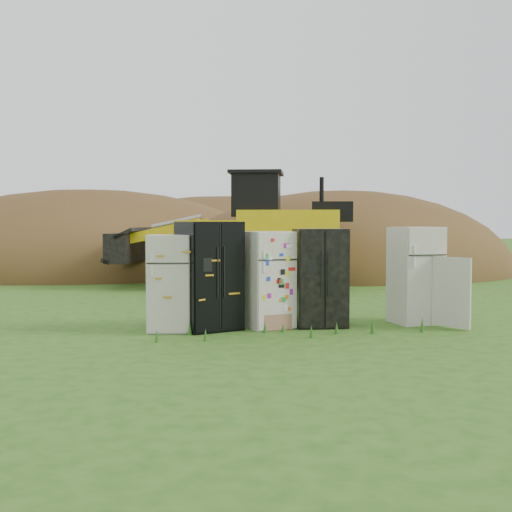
{
  "coord_description": "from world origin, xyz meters",
  "views": [
    {
      "loc": [
        -2.88,
        -11.64,
        1.96
      ],
      "look_at": [
        -0.43,
        2.0,
        1.23
      ],
      "focal_mm": 45.0,
      "sensor_mm": 36.0,
      "label": 1
    }
  ],
  "objects_px": {
    "fridge_black_side": "(209,276)",
    "fridge_sticker": "(269,280)",
    "fridge_leftmost": "(170,283)",
    "fridge_open_door": "(416,275)",
    "wheel_loader": "(228,230)",
    "fridge_dark_mid": "(320,278)"
  },
  "relations": [
    {
      "from": "fridge_open_door",
      "to": "wheel_loader",
      "type": "height_order",
      "value": "wheel_loader"
    },
    {
      "from": "fridge_sticker",
      "to": "fridge_open_door",
      "type": "xyz_separation_m",
      "value": [
        2.92,
        0.02,
        0.04
      ]
    },
    {
      "from": "fridge_open_door",
      "to": "wheel_loader",
      "type": "distance_m",
      "value": 8.02
    },
    {
      "from": "fridge_black_side",
      "to": "fridge_open_door",
      "type": "relative_size",
      "value": 1.05
    },
    {
      "from": "fridge_sticker",
      "to": "fridge_open_door",
      "type": "relative_size",
      "value": 0.96
    },
    {
      "from": "fridge_leftmost",
      "to": "fridge_sticker",
      "type": "distance_m",
      "value": 1.83
    },
    {
      "from": "fridge_dark_mid",
      "to": "fridge_sticker",
      "type": "bearing_deg",
      "value": -178.42
    },
    {
      "from": "fridge_sticker",
      "to": "fridge_black_side",
      "type": "bearing_deg",
      "value": 168.67
    },
    {
      "from": "fridge_leftmost",
      "to": "wheel_loader",
      "type": "relative_size",
      "value": 0.24
    },
    {
      "from": "fridge_open_door",
      "to": "wheel_loader",
      "type": "bearing_deg",
      "value": 101.31
    },
    {
      "from": "fridge_leftmost",
      "to": "fridge_black_side",
      "type": "xyz_separation_m",
      "value": [
        0.71,
        0.0,
        0.12
      ]
    },
    {
      "from": "fridge_black_side",
      "to": "wheel_loader",
      "type": "xyz_separation_m",
      "value": [
        1.36,
        7.6,
        0.76
      ]
    },
    {
      "from": "fridge_leftmost",
      "to": "wheel_loader",
      "type": "bearing_deg",
      "value": 82.85
    },
    {
      "from": "fridge_leftmost",
      "to": "wheel_loader",
      "type": "distance_m",
      "value": 7.93
    },
    {
      "from": "fridge_black_side",
      "to": "wheel_loader",
      "type": "relative_size",
      "value": 0.27
    },
    {
      "from": "fridge_black_side",
      "to": "fridge_leftmost",
      "type": "bearing_deg",
      "value": 158.85
    },
    {
      "from": "fridge_black_side",
      "to": "fridge_sticker",
      "type": "height_order",
      "value": "fridge_black_side"
    },
    {
      "from": "wheel_loader",
      "to": "fridge_open_door",
      "type": "bearing_deg",
      "value": -55.29
    },
    {
      "from": "fridge_sticker",
      "to": "wheel_loader",
      "type": "height_order",
      "value": "wheel_loader"
    },
    {
      "from": "fridge_black_side",
      "to": "fridge_dark_mid",
      "type": "xyz_separation_m",
      "value": [
        2.09,
        0.02,
        -0.07
      ]
    },
    {
      "from": "fridge_leftmost",
      "to": "wheel_loader",
      "type": "height_order",
      "value": "wheel_loader"
    },
    {
      "from": "fridge_sticker",
      "to": "fridge_dark_mid",
      "type": "relative_size",
      "value": 0.97
    }
  ]
}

